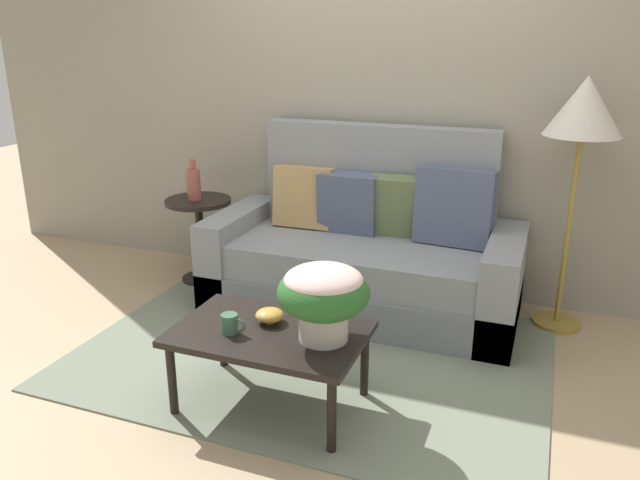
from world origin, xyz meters
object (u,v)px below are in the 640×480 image
(coffee_table, at_px, (270,339))
(snack_bowl, at_px, (270,315))
(potted_plant, at_px, (323,293))
(side_table, at_px, (200,225))
(couch, at_px, (366,254))
(coffee_mug, at_px, (230,324))
(table_vase, at_px, (194,183))
(floor_lamp, at_px, (583,118))

(coffee_table, xyz_separation_m, snack_bowl, (-0.04, 0.08, 0.08))
(potted_plant, bearing_deg, side_table, 138.46)
(potted_plant, relative_size, snack_bowl, 3.04)
(couch, xyz_separation_m, coffee_mug, (-0.24, -1.37, 0.09))
(side_table, height_order, table_vase, table_vase)
(couch, relative_size, table_vase, 6.89)
(potted_plant, bearing_deg, coffee_table, -176.81)
(side_table, xyz_separation_m, floor_lamp, (2.44, 0.15, 0.86))
(coffee_table, relative_size, floor_lamp, 0.60)
(couch, xyz_separation_m, table_vase, (-1.26, -0.02, 0.37))
(side_table, bearing_deg, floor_lamp, 3.61)
(table_vase, bearing_deg, floor_lamp, 3.81)
(side_table, bearing_deg, snack_bowl, -46.84)
(couch, distance_m, side_table, 1.24)
(floor_lamp, relative_size, potted_plant, 3.61)
(coffee_table, relative_size, table_vase, 3.15)
(side_table, relative_size, potted_plant, 1.47)
(coffee_table, xyz_separation_m, coffee_mug, (-0.16, -0.08, 0.09))
(couch, distance_m, coffee_table, 1.29)
(side_table, distance_m, coffee_mug, 1.69)
(snack_bowl, relative_size, table_vase, 0.48)
(couch, bearing_deg, floor_lamp, 6.81)
(table_vase, bearing_deg, couch, 0.93)
(couch, relative_size, coffee_table, 2.19)
(coffee_table, bearing_deg, snack_bowl, 114.70)
(coffee_table, distance_m, side_table, 1.73)
(table_vase, bearing_deg, potted_plant, -40.93)
(side_table, height_order, floor_lamp, floor_lamp)
(couch, distance_m, coffee_mug, 1.40)
(potted_plant, bearing_deg, couch, 98.17)
(floor_lamp, relative_size, snack_bowl, 10.98)
(side_table, bearing_deg, coffee_table, -47.77)
(snack_bowl, bearing_deg, coffee_mug, -127.05)
(side_table, distance_m, table_vase, 0.31)
(coffee_table, height_order, snack_bowl, snack_bowl)
(floor_lamp, xyz_separation_m, table_vase, (-2.46, -0.16, -0.55))
(floor_lamp, bearing_deg, coffee_mug, -133.67)
(snack_bowl, bearing_deg, potted_plant, -12.20)
(coffee_table, relative_size, potted_plant, 2.15)
(coffee_table, bearing_deg, floor_lamp, 48.06)
(couch, xyz_separation_m, coffee_table, (-0.08, -1.29, 0.00))
(couch, distance_m, floor_lamp, 1.52)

